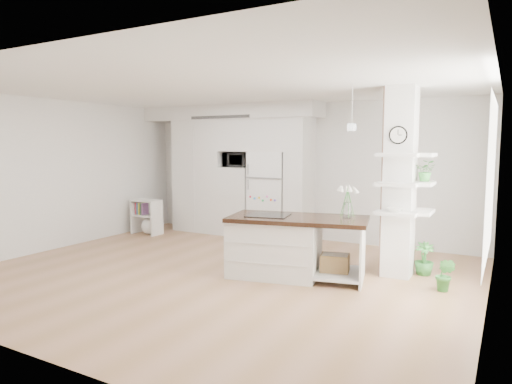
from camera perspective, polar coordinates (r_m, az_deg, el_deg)
floor at (r=6.82m, az=-4.65°, el=-10.16°), size 7.00×6.00×0.01m
room at (r=6.55m, az=-4.79°, el=5.62°), size 7.04×6.04×2.72m
cabinet_wall at (r=9.59m, az=-3.05°, el=3.66°), size 4.00×0.71×2.70m
refrigerator at (r=9.19m, az=1.89°, el=-0.38°), size 0.78×0.69×1.75m
column at (r=6.72m, az=18.07°, el=1.05°), size 0.69×0.90×2.70m
window at (r=5.76m, az=27.32°, el=1.38°), size 0.00×2.40×2.40m
pendant_light at (r=5.93m, az=9.94°, el=8.07°), size 0.12×0.12×0.10m
kitchen_island at (r=6.61m, az=3.36°, el=-6.58°), size 2.09×1.31×1.44m
bookshelf at (r=9.90m, az=-13.39°, el=-3.34°), size 0.62×0.37×0.73m
floor_plant_a at (r=6.44m, az=22.57°, el=-9.54°), size 0.29×0.26×0.44m
floor_plant_b at (r=7.12m, az=20.27°, el=-7.83°), size 0.32×0.32×0.48m
microwave at (r=9.46m, az=-2.31°, el=4.02°), size 0.54×0.37×0.30m
shelf_plant at (r=6.83m, az=20.47°, el=2.50°), size 0.27×0.23×0.30m
decor_bowl at (r=6.54m, az=16.91°, el=-2.12°), size 0.22×0.22×0.05m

